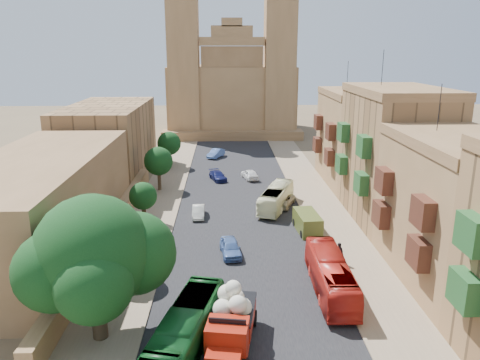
{
  "coord_description": "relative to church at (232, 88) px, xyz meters",
  "views": [
    {
      "loc": [
        -1.63,
        -21.89,
        17.43
      ],
      "look_at": [
        0.0,
        26.0,
        4.0
      ],
      "focal_mm": 35.0,
      "sensor_mm": 36.0,
      "label": 1
    }
  ],
  "objects": [
    {
      "name": "red_truck",
      "position": [
        -1.33,
        -75.87,
        -7.81
      ],
      "size": [
        3.54,
        6.93,
        3.88
      ],
      "color": "#9C1C0C",
      "rests_on": "ground"
    },
    {
      "name": "car_dkblue",
      "position": [
        -2.57,
        -38.26,
        -8.92
      ],
      "size": [
        2.87,
        4.44,
        1.2
      ],
      "primitive_type": "imported",
      "rotation": [
        0.0,
        0.0,
        0.32
      ],
      "color": "#11174C",
      "rests_on": "ground"
    },
    {
      "name": "west_building_low",
      "position": [
        -18.0,
        -60.61,
        -5.32
      ],
      "size": [
        10.0,
        28.0,
        8.4
      ],
      "primitive_type": "cube",
      "color": "brown",
      "rests_on": "ground"
    },
    {
      "name": "pedestrian_c",
      "position": [
        7.9,
        -64.75,
        -8.56
      ],
      "size": [
        0.87,
        1.21,
        1.91
      ],
      "primitive_type": "imported",
      "rotation": [
        0.0,
        0.0,
        5.13
      ],
      "color": "#2C2C35",
      "rests_on": "ground"
    },
    {
      "name": "ficus_tree",
      "position": [
        -9.42,
        -74.61,
        -4.03
      ],
      "size": [
        9.29,
        8.55,
        9.29
      ],
      "color": "#322619",
      "rests_on": "ground"
    },
    {
      "name": "car_white_a",
      "position": [
        -4.5,
        -52.92,
        -8.92
      ],
      "size": [
        1.36,
        3.65,
        1.19
      ],
      "primitive_type": "imported",
      "rotation": [
        0.0,
        0.0,
        0.03
      ],
      "color": "silver",
      "rests_on": "ground"
    },
    {
      "name": "townhouse_d",
      "position": [
        15.95,
        -39.61,
        -3.36
      ],
      "size": [
        9.0,
        14.0,
        15.9
      ],
      "color": "olive",
      "rests_on": "ground"
    },
    {
      "name": "car_blue_b",
      "position": [
        -3.06,
        -24.29,
        -8.81
      ],
      "size": [
        3.13,
        4.48,
        1.4
      ],
      "primitive_type": "imported",
      "rotation": [
        0.0,
        0.0,
        -0.43
      ],
      "color": "#4466AB",
      "rests_on": "ground"
    },
    {
      "name": "sidewalk_west",
      "position": [
        -9.5,
        -48.61,
        -9.51
      ],
      "size": [
        5.0,
        140.0,
        0.01
      ],
      "primitive_type": "cube",
      "color": "#806C54",
      "rests_on": "ground"
    },
    {
      "name": "street_tree_b",
      "position": [
        -10.0,
        -54.61,
        -6.58
      ],
      "size": [
        2.86,
        2.86,
        4.39
      ],
      "color": "#322619",
      "rests_on": "ground"
    },
    {
      "name": "car_blue_a",
      "position": [
        -1.18,
        -62.71,
        -8.82
      ],
      "size": [
        2.12,
        4.24,
        1.39
      ],
      "primitive_type": "imported",
      "rotation": [
        0.0,
        0.0,
        0.12
      ],
      "color": "#4768A5",
      "rests_on": "ground"
    },
    {
      "name": "car_cream",
      "position": [
        5.0,
        -49.45,
        -8.82
      ],
      "size": [
        3.92,
        5.48,
        1.39
      ],
      "primitive_type": "imported",
      "rotation": [
        0.0,
        0.0,
        2.78
      ],
      "color": "tan",
      "rests_on": "ground"
    },
    {
      "name": "bus_red_east",
      "position": [
        6.1,
        -69.49,
        -8.14
      ],
      "size": [
        2.5,
        9.9,
        2.75
      ],
      "primitive_type": "imported",
      "rotation": [
        0.0,
        0.0,
        3.12
      ],
      "color": "red",
      "rests_on": "ground"
    },
    {
      "name": "kerb_west",
      "position": [
        -7.0,
        -48.61,
        -9.46
      ],
      "size": [
        0.25,
        140.0,
        0.12
      ],
      "primitive_type": "cube",
      "color": "#806C54",
      "rests_on": "ground"
    },
    {
      "name": "street_tree_d",
      "position": [
        -10.0,
        -30.61,
        -5.85
      ],
      "size": [
        3.56,
        3.56,
        5.47
      ],
      "color": "#322619",
      "rests_on": "ground"
    },
    {
      "name": "west_wall",
      "position": [
        -12.5,
        -58.61,
        -8.62
      ],
      "size": [
        1.0,
        40.0,
        1.8
      ],
      "primitive_type": "cube",
      "color": "olive",
      "rests_on": "ground"
    },
    {
      "name": "car_white_b",
      "position": [
        1.86,
        -37.85,
        -8.83
      ],
      "size": [
        2.58,
        4.31,
        1.37
      ],
      "primitive_type": "imported",
      "rotation": [
        0.0,
        0.0,
        3.4
      ],
      "color": "white",
      "rests_on": "ground"
    },
    {
      "name": "street_tree_a",
      "position": [
        -10.0,
        -66.61,
        -5.76
      ],
      "size": [
        3.65,
        3.65,
        5.6
      ],
      "color": "#322619",
      "rests_on": "ground"
    },
    {
      "name": "kerb_east",
      "position": [
        7.0,
        -48.61,
        -9.46
      ],
      "size": [
        0.25,
        140.0,
        0.12
      ],
      "primitive_type": "cube",
      "color": "#806C54",
      "rests_on": "ground"
    },
    {
      "name": "road_surface",
      "position": [
        0.0,
        -48.61,
        -9.51
      ],
      "size": [
        14.0,
        140.0,
        0.01
      ],
      "primitive_type": "cube",
      "color": "black",
      "rests_on": "ground"
    },
    {
      "name": "sidewalk_east",
      "position": [
        9.5,
        -48.61,
        -9.51
      ],
      "size": [
        5.0,
        140.0,
        0.01
      ],
      "primitive_type": "cube",
      "color": "#806C54",
      "rests_on": "ground"
    },
    {
      "name": "bus_cream_east",
      "position": [
        4.17,
        -50.39,
        -8.24
      ],
      "size": [
        5.12,
        9.36,
        2.56
      ],
      "primitive_type": "imported",
      "rotation": [
        0.0,
        0.0,
        2.8
      ],
      "color": "#FFFDCD",
      "rests_on": "ground"
    },
    {
      "name": "church",
      "position": [
        0.0,
        0.0,
        0.0
      ],
      "size": [
        28.0,
        22.5,
        36.3
      ],
      "color": "olive",
      "rests_on": "ground"
    },
    {
      "name": "street_tree_c",
      "position": [
        -10.0,
        -42.61,
        -5.77
      ],
      "size": [
        3.64,
        3.64,
        5.59
      ],
      "color": "#322619",
      "rests_on": "ground"
    },
    {
      "name": "townhouse_c",
      "position": [
        15.95,
        -53.61,
        -2.61
      ],
      "size": [
        9.0,
        14.0,
        17.4
      ],
      "color": "olive",
      "rests_on": "ground"
    },
    {
      "name": "west_building_mid",
      "position": [
        -18.0,
        -34.61,
        -4.52
      ],
      "size": [
        10.0,
        22.0,
        10.0
      ],
      "primitive_type": "cube",
      "color": "olive",
      "rests_on": "ground"
    },
    {
      "name": "pedestrian_a",
      "position": [
        7.5,
        -66.22,
        -8.74
      ],
      "size": [
        0.62,
        0.46,
        1.55
      ],
      "primitive_type": "imported",
      "rotation": [
        0.0,
        0.0,
        3.3
      ],
      "color": "#2A262B",
      "rests_on": "ground"
    },
    {
      "name": "townhouse_b",
      "position": [
        15.95,
        -67.61,
        -3.86
      ],
      "size": [
        9.0,
        14.0,
        14.9
      ],
      "color": "olive",
      "rests_on": "ground"
    },
    {
      "name": "olive_pickup",
      "position": [
        6.5,
        -57.44,
        -8.6
      ],
      "size": [
        2.39,
        4.7,
        1.88
      ],
      "color": "#48511E",
      "rests_on": "ground"
    },
    {
      "name": "bus_green_north",
      "position": [
        -4.0,
        -76.26,
        -8.13
      ],
      "size": [
        4.59,
        10.23,
        2.77
      ],
      "primitive_type": "imported",
      "rotation": [
        0.0,
        0.0,
        -0.24
      ],
      "color": "#145B23",
      "rests_on": "ground"
    }
  ]
}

